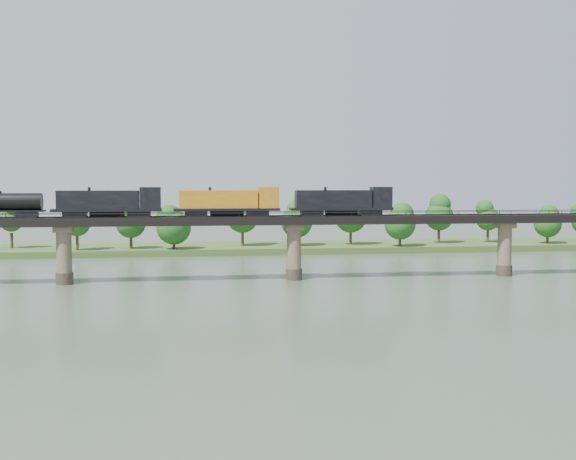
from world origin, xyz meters
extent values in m
plane|color=#3D4B3B|center=(0.00, 0.00, 0.00)|extent=(400.00, 400.00, 0.00)
cube|color=#365321|center=(0.00, 85.00, 0.80)|extent=(300.00, 24.00, 1.60)
cylinder|color=#473A2D|center=(-40.00, 30.00, 1.00)|extent=(3.00, 3.00, 2.00)
cylinder|color=#796A4F|center=(-40.00, 30.00, 5.50)|extent=(2.60, 2.60, 9.00)
cube|color=#796A4F|center=(-40.00, 30.00, 9.50)|extent=(3.20, 3.20, 1.00)
cylinder|color=#473A2D|center=(0.00, 30.00, 1.00)|extent=(3.00, 3.00, 2.00)
cylinder|color=#796A4F|center=(0.00, 30.00, 5.50)|extent=(2.60, 2.60, 9.00)
cube|color=#796A4F|center=(0.00, 30.00, 9.50)|extent=(3.20, 3.20, 1.00)
cylinder|color=#473A2D|center=(40.00, 30.00, 1.00)|extent=(3.00, 3.00, 2.00)
cylinder|color=#796A4F|center=(40.00, 30.00, 5.50)|extent=(2.60, 2.60, 9.00)
cube|color=#796A4F|center=(40.00, 30.00, 9.50)|extent=(3.20, 3.20, 1.00)
cube|color=black|center=(0.00, 30.00, 10.75)|extent=(220.00, 5.00, 1.50)
cube|color=black|center=(0.00, 29.25, 11.58)|extent=(220.00, 0.12, 0.16)
cube|color=black|center=(0.00, 30.75, 11.58)|extent=(220.00, 0.12, 0.16)
cube|color=black|center=(0.00, 27.60, 12.20)|extent=(220.00, 0.10, 0.10)
cube|color=black|center=(0.00, 32.40, 12.20)|extent=(220.00, 0.10, 0.10)
cube|color=black|center=(0.00, 27.60, 11.85)|extent=(0.08, 0.08, 0.70)
cube|color=black|center=(0.00, 32.40, 11.85)|extent=(0.08, 0.08, 0.70)
cylinder|color=#382619|center=(-60.94, 84.18, 3.46)|extent=(0.70, 0.70, 3.71)
sphere|color=#154915|center=(-60.94, 84.18, 8.41)|extent=(5.67, 5.67, 5.67)
sphere|color=#154915|center=(-60.94, 84.18, 11.50)|extent=(4.25, 4.25, 4.25)
cylinder|color=#382619|center=(-44.43, 76.31, 3.35)|extent=(0.70, 0.70, 3.51)
sphere|color=#154915|center=(-44.43, 76.31, 8.03)|extent=(6.31, 6.31, 6.31)
sphere|color=#154915|center=(-44.43, 76.31, 10.96)|extent=(4.73, 4.73, 4.73)
cylinder|color=#382619|center=(-32.24, 78.84, 3.27)|extent=(0.70, 0.70, 3.34)
sphere|color=#154915|center=(-32.24, 78.84, 7.73)|extent=(7.18, 7.18, 7.18)
sphere|color=#154915|center=(-32.24, 78.84, 10.52)|extent=(5.39, 5.39, 5.39)
cylinder|color=#382619|center=(-22.01, 76.15, 3.01)|extent=(0.70, 0.70, 2.83)
sphere|color=#154915|center=(-22.01, 76.15, 6.78)|extent=(8.26, 8.26, 8.26)
sphere|color=#154915|center=(-22.01, 76.15, 9.14)|extent=(6.19, 6.19, 6.19)
cylinder|color=#382619|center=(-5.04, 82.68, 3.58)|extent=(0.70, 0.70, 3.96)
sphere|color=#154915|center=(-5.04, 82.68, 8.87)|extent=(8.07, 8.07, 8.07)
sphere|color=#154915|center=(-5.04, 82.68, 12.17)|extent=(6.05, 6.05, 6.05)
cylinder|color=#382619|center=(8.52, 81.14, 3.23)|extent=(0.70, 0.70, 3.27)
sphere|color=#154915|center=(8.52, 81.14, 7.59)|extent=(8.03, 8.03, 8.03)
sphere|color=#154915|center=(8.52, 81.14, 10.31)|extent=(6.02, 6.02, 6.02)
cylinder|color=#382619|center=(22.65, 82.31, 3.56)|extent=(0.70, 0.70, 3.92)
sphere|color=#154915|center=(22.65, 82.31, 8.79)|extent=(8.29, 8.29, 8.29)
sphere|color=#154915|center=(22.65, 82.31, 12.05)|extent=(6.21, 6.21, 6.21)
cylinder|color=#382619|center=(33.59, 75.35, 3.11)|extent=(0.70, 0.70, 3.02)
sphere|color=#154915|center=(33.59, 75.35, 7.15)|extent=(7.74, 7.74, 7.74)
sphere|color=#154915|center=(33.59, 75.35, 9.67)|extent=(5.80, 5.80, 5.80)
cylinder|color=#382619|center=(46.81, 84.03, 3.50)|extent=(0.70, 0.70, 3.80)
sphere|color=#154915|center=(46.81, 84.03, 8.56)|extent=(7.47, 7.47, 7.47)
sphere|color=#154915|center=(46.81, 84.03, 11.73)|extent=(5.60, 5.60, 5.60)
cylinder|color=#382619|center=(60.48, 84.26, 3.29)|extent=(0.70, 0.70, 3.38)
sphere|color=#154915|center=(60.48, 84.26, 7.80)|extent=(6.23, 6.23, 6.23)
sphere|color=#154915|center=(60.48, 84.26, 10.62)|extent=(4.67, 4.67, 4.67)
cylinder|color=#382619|center=(74.35, 78.39, 2.99)|extent=(0.70, 0.70, 2.77)
sphere|color=#154915|center=(74.35, 78.39, 6.68)|extent=(7.04, 7.04, 7.04)
sphere|color=#154915|center=(74.35, 78.39, 8.99)|extent=(5.28, 5.28, 5.28)
cube|color=black|center=(14.06, 30.00, 12.04)|extent=(3.93, 2.36, 1.08)
cube|color=black|center=(3.25, 30.00, 12.04)|extent=(3.93, 2.36, 1.08)
cube|color=black|center=(8.66, 30.00, 12.73)|extent=(18.69, 2.95, 0.49)
cube|color=black|center=(7.18, 30.00, 14.55)|extent=(13.77, 2.66, 3.15)
cube|color=black|center=(16.03, 30.00, 14.84)|extent=(3.54, 2.95, 3.74)
cylinder|color=black|center=(8.66, 30.00, 12.19)|extent=(5.90, 1.38, 1.38)
cube|color=black|center=(-6.59, 30.00, 12.04)|extent=(3.93, 2.36, 1.08)
cube|color=black|center=(-17.41, 30.00, 12.04)|extent=(3.93, 2.36, 1.08)
cube|color=black|center=(-12.00, 30.00, 12.73)|extent=(18.69, 2.95, 0.49)
cube|color=orange|center=(-13.47, 30.00, 14.55)|extent=(13.77, 2.66, 3.15)
cube|color=orange|center=(-4.62, 30.00, 14.84)|extent=(3.54, 2.95, 3.74)
cylinder|color=black|center=(-12.00, 30.00, 12.19)|extent=(5.90, 1.38, 1.38)
cube|color=black|center=(-27.24, 30.00, 12.04)|extent=(3.93, 2.36, 1.08)
cube|color=black|center=(-38.06, 30.00, 12.04)|extent=(3.93, 2.36, 1.08)
cube|color=black|center=(-32.65, 30.00, 12.73)|extent=(18.69, 2.95, 0.49)
cube|color=black|center=(-34.13, 30.00, 14.55)|extent=(13.77, 2.66, 3.15)
cube|color=black|center=(-25.28, 30.00, 14.84)|extent=(3.54, 2.95, 3.74)
cylinder|color=black|center=(-32.65, 30.00, 12.19)|extent=(5.90, 1.38, 1.38)
cube|color=black|center=(-45.93, 30.00, 12.04)|extent=(3.44, 2.16, 1.08)
cube|color=black|center=(-50.36, 30.00, 12.68)|extent=(14.75, 2.36, 0.30)
cylinder|color=black|center=(-50.36, 30.00, 14.25)|extent=(13.77, 2.95, 2.95)
camera|label=1|loc=(-19.43, -97.57, 17.54)|focal=45.00mm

